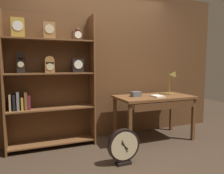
# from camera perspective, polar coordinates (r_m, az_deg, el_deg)

# --- Properties ---
(ground_plane) EXTENTS (10.00, 10.00, 0.00)m
(ground_plane) POSITION_cam_1_polar(r_m,az_deg,el_deg) (2.82, 6.29, -21.20)
(ground_plane) COLOR #3D2D21
(back_wood_panel) EXTENTS (4.80, 0.05, 2.60)m
(back_wood_panel) POSITION_cam_1_polar(r_m,az_deg,el_deg) (3.72, -3.03, 6.19)
(back_wood_panel) COLOR brown
(back_wood_panel) RESTS_ON ground
(bookshelf) EXTENTS (1.33, 0.33, 2.07)m
(bookshelf) POSITION_cam_1_polar(r_m,az_deg,el_deg) (3.36, -16.90, 1.97)
(bookshelf) COLOR brown
(bookshelf) RESTS_ON ground
(workbench) EXTENTS (1.31, 0.69, 0.76)m
(workbench) POSITION_cam_1_polar(r_m,az_deg,el_deg) (3.65, 11.56, -3.76)
(workbench) COLOR brown
(workbench) RESTS_ON ground
(desk_lamp) EXTENTS (0.21, 0.21, 0.44)m
(desk_lamp) POSITION_cam_1_polar(r_m,az_deg,el_deg) (3.90, 16.09, 1.78)
(desk_lamp) COLOR olive
(desk_lamp) RESTS_ON workbench
(toolbox_small) EXTENTS (0.16, 0.12, 0.08)m
(toolbox_small) POSITION_cam_1_polar(r_m,az_deg,el_deg) (3.54, 6.54, -1.92)
(toolbox_small) COLOR #595960
(toolbox_small) RESTS_ON workbench
(open_repair_manual) EXTENTS (0.16, 0.22, 0.02)m
(open_repair_manual) POSITION_cam_1_polar(r_m,az_deg,el_deg) (3.55, 12.28, -2.46)
(open_repair_manual) COLOR silver
(open_repair_manual) RESTS_ON workbench
(round_clock_large) EXTENTS (0.43, 0.11, 0.47)m
(round_clock_large) POSITION_cam_1_polar(r_m,az_deg,el_deg) (2.82, 3.19, -15.84)
(round_clock_large) COLOR black
(round_clock_large) RESTS_ON ground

